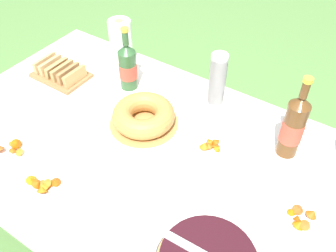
{
  "coord_description": "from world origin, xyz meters",
  "views": [
    {
      "loc": [
        0.63,
        -0.79,
        1.75
      ],
      "look_at": [
        0.03,
        0.1,
        0.73
      ],
      "focal_mm": 40.0,
      "sensor_mm": 36.0,
      "label": 1
    }
  ],
  "objects_px": {
    "bundt_cake": "(144,116)",
    "cider_bottle_green": "(128,67)",
    "snack_plate_near": "(299,220)",
    "snack_plate_left": "(14,148)",
    "cup_stack": "(217,80)",
    "cider_bottle_amber": "(293,126)",
    "snack_plate_far": "(44,188)",
    "paper_towel_roll": "(121,42)",
    "bread_board": "(60,72)",
    "snack_plate_right": "(212,144)"
  },
  "relations": [
    {
      "from": "cider_bottle_green",
      "to": "cup_stack",
      "type": "bearing_deg",
      "value": 16.53
    },
    {
      "from": "paper_towel_roll",
      "to": "cider_bottle_green",
      "type": "bearing_deg",
      "value": -42.48
    },
    {
      "from": "cup_stack",
      "to": "paper_towel_roll",
      "type": "height_order",
      "value": "cup_stack"
    },
    {
      "from": "cup_stack",
      "to": "bread_board",
      "type": "distance_m",
      "value": 0.76
    },
    {
      "from": "paper_towel_roll",
      "to": "bread_board",
      "type": "height_order",
      "value": "paper_towel_roll"
    },
    {
      "from": "cup_stack",
      "to": "cider_bottle_green",
      "type": "distance_m",
      "value": 0.41
    },
    {
      "from": "bundt_cake",
      "to": "snack_plate_far",
      "type": "relative_size",
      "value": 1.28
    },
    {
      "from": "paper_towel_roll",
      "to": "cider_bottle_amber",
      "type": "bearing_deg",
      "value": -8.01
    },
    {
      "from": "paper_towel_roll",
      "to": "bread_board",
      "type": "distance_m",
      "value": 0.33
    },
    {
      "from": "snack_plate_far",
      "to": "cup_stack",
      "type": "bearing_deg",
      "value": 70.39
    },
    {
      "from": "snack_plate_left",
      "to": "snack_plate_right",
      "type": "distance_m",
      "value": 0.78
    },
    {
      "from": "snack_plate_left",
      "to": "paper_towel_roll",
      "type": "distance_m",
      "value": 0.73
    },
    {
      "from": "cup_stack",
      "to": "snack_plate_right",
      "type": "height_order",
      "value": "cup_stack"
    },
    {
      "from": "cider_bottle_green",
      "to": "snack_plate_near",
      "type": "height_order",
      "value": "cider_bottle_green"
    },
    {
      "from": "cider_bottle_green",
      "to": "snack_plate_far",
      "type": "height_order",
      "value": "cider_bottle_green"
    },
    {
      "from": "cider_bottle_green",
      "to": "paper_towel_roll",
      "type": "height_order",
      "value": "cider_bottle_green"
    },
    {
      "from": "snack_plate_left",
      "to": "bread_board",
      "type": "distance_m",
      "value": 0.49
    },
    {
      "from": "bundt_cake",
      "to": "cider_bottle_amber",
      "type": "relative_size",
      "value": 0.82
    },
    {
      "from": "cup_stack",
      "to": "bundt_cake",
      "type": "bearing_deg",
      "value": -122.77
    },
    {
      "from": "cup_stack",
      "to": "snack_plate_left",
      "type": "distance_m",
      "value": 0.87
    },
    {
      "from": "cider_bottle_green",
      "to": "bread_board",
      "type": "height_order",
      "value": "cider_bottle_green"
    },
    {
      "from": "cup_stack",
      "to": "cider_bottle_amber",
      "type": "distance_m",
      "value": 0.39
    },
    {
      "from": "bundt_cake",
      "to": "snack_plate_far",
      "type": "distance_m",
      "value": 0.48
    },
    {
      "from": "cider_bottle_amber",
      "to": "bundt_cake",
      "type": "bearing_deg",
      "value": -161.98
    },
    {
      "from": "bundt_cake",
      "to": "paper_towel_roll",
      "type": "height_order",
      "value": "paper_towel_roll"
    },
    {
      "from": "cider_bottle_amber",
      "to": "snack_plate_right",
      "type": "height_order",
      "value": "cider_bottle_amber"
    },
    {
      "from": "cider_bottle_green",
      "to": "bread_board",
      "type": "xyz_separation_m",
      "value": [
        -0.32,
        -0.13,
        -0.08
      ]
    },
    {
      "from": "cup_stack",
      "to": "snack_plate_near",
      "type": "bearing_deg",
      "value": -36.26
    },
    {
      "from": "cup_stack",
      "to": "bread_board",
      "type": "xyz_separation_m",
      "value": [
        -0.71,
        -0.24,
        -0.1
      ]
    },
    {
      "from": "cider_bottle_amber",
      "to": "snack_plate_left",
      "type": "height_order",
      "value": "cider_bottle_amber"
    },
    {
      "from": "paper_towel_roll",
      "to": "bread_board",
      "type": "xyz_separation_m",
      "value": [
        -0.17,
        -0.27,
        -0.09
      ]
    },
    {
      "from": "bundt_cake",
      "to": "bread_board",
      "type": "relative_size",
      "value": 1.12
    },
    {
      "from": "snack_plate_left",
      "to": "snack_plate_right",
      "type": "bearing_deg",
      "value": 35.46
    },
    {
      "from": "cup_stack",
      "to": "cider_bottle_green",
      "type": "bearing_deg",
      "value": -163.47
    },
    {
      "from": "cider_bottle_amber",
      "to": "paper_towel_roll",
      "type": "relative_size",
      "value": 1.54
    },
    {
      "from": "bread_board",
      "to": "snack_plate_left",
      "type": "bearing_deg",
      "value": -66.03
    },
    {
      "from": "cider_bottle_green",
      "to": "paper_towel_roll",
      "type": "bearing_deg",
      "value": 137.52
    },
    {
      "from": "cup_stack",
      "to": "cider_bottle_amber",
      "type": "height_order",
      "value": "cider_bottle_amber"
    },
    {
      "from": "cider_bottle_amber",
      "to": "snack_plate_far",
      "type": "height_order",
      "value": "cider_bottle_amber"
    },
    {
      "from": "snack_plate_far",
      "to": "snack_plate_left",
      "type": "bearing_deg",
      "value": 164.96
    },
    {
      "from": "bundt_cake",
      "to": "snack_plate_right",
      "type": "bearing_deg",
      "value": 8.07
    },
    {
      "from": "cider_bottle_green",
      "to": "snack_plate_right",
      "type": "relative_size",
      "value": 1.28
    },
    {
      "from": "cider_bottle_amber",
      "to": "snack_plate_right",
      "type": "bearing_deg",
      "value": -151.52
    },
    {
      "from": "snack_plate_near",
      "to": "snack_plate_far",
      "type": "height_order",
      "value": "snack_plate_far"
    },
    {
      "from": "cider_bottle_green",
      "to": "snack_plate_left",
      "type": "xyz_separation_m",
      "value": [
        -0.12,
        -0.58,
        -0.1
      ]
    },
    {
      "from": "bundt_cake",
      "to": "cider_bottle_green",
      "type": "xyz_separation_m",
      "value": [
        -0.21,
        0.17,
        0.07
      ]
    },
    {
      "from": "cider_bottle_green",
      "to": "snack_plate_left",
      "type": "height_order",
      "value": "cider_bottle_green"
    },
    {
      "from": "cider_bottle_amber",
      "to": "snack_plate_near",
      "type": "relative_size",
      "value": 1.77
    },
    {
      "from": "bread_board",
      "to": "snack_plate_far",
      "type": "bearing_deg",
      "value": -49.23
    },
    {
      "from": "cup_stack",
      "to": "cider_bottle_green",
      "type": "height_order",
      "value": "cider_bottle_green"
    }
  ]
}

